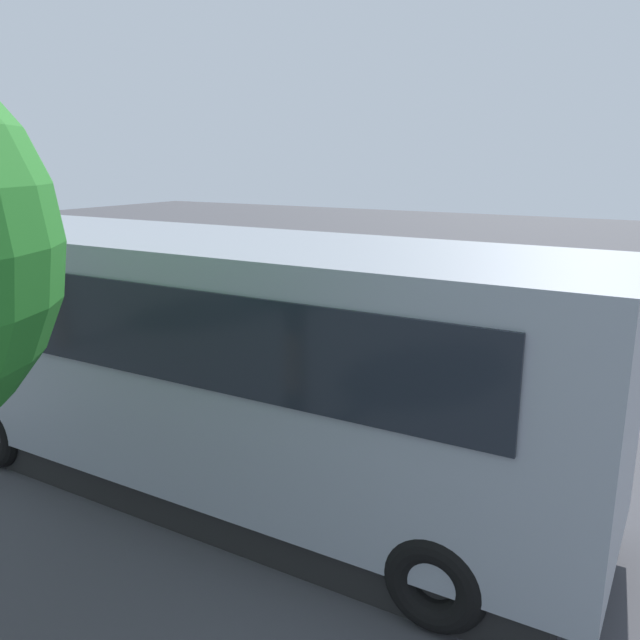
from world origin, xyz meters
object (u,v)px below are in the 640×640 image
Objects in this scene: spectator_centre at (303,351)px; parked_motorcycle_silver at (261,389)px; stunt_motorcycle at (256,285)px; tour_bus at (228,368)px; parked_motorcycle_dark at (414,432)px; spectator_far_left at (432,380)px; traffic_cone at (308,315)px; spectator_left at (348,367)px.

spectator_centre is 0.84× the size of parked_motorcycle_silver.
tour_bus is at bearing 123.52° from stunt_motorcycle.
parked_motorcycle_dark is (-2.85, 0.36, 0.00)m from parked_motorcycle_silver.
stunt_motorcycle reaches higher than spectator_far_left.
stunt_motorcycle is 3.01× the size of traffic_cone.
tour_bus reaches higher than spectator_left.
tour_bus reaches higher than stunt_motorcycle.
stunt_motorcycle is (4.05, -4.28, 0.03)m from spectator_centre.
parked_motorcycle_silver is (0.41, 0.66, -0.55)m from spectator_centre.
spectator_centre reaches higher than spectator_left.
traffic_cone is at bearing -44.22° from spectator_far_left.
tour_bus is 5.32× the size of spectator_far_left.
tour_bus reaches higher than spectator_far_left.
tour_bus reaches higher than spectator_centre.
spectator_far_left is 0.84× the size of parked_motorcycle_silver.
stunt_motorcycle reaches higher than spectator_left.
spectator_centre reaches higher than traffic_cone.
spectator_centre is 5.89m from stunt_motorcycle.
spectator_far_left is 1.35m from spectator_left.
spectator_far_left is at bearing 135.78° from traffic_cone.
spectator_centre is at bearing -76.80° from tour_bus.
spectator_far_left is 7.34m from traffic_cone.
spectator_left is 1.12m from spectator_centre.
spectator_far_left is 7.90m from stunt_motorcycle.
traffic_cone is at bearing -156.32° from stunt_motorcycle.
parked_motorcycle_dark is 8.39m from stunt_motorcycle.
stunt_motorcycle reaches higher than spectator_centre.
stunt_motorcycle is (4.71, -7.12, -0.59)m from tour_bus.
spectator_left is 2.73× the size of traffic_cone.
tour_bus is at bearing 114.55° from traffic_cone.
spectator_left is at bearing -98.95° from tour_bus.
spectator_centre reaches higher than spectator_far_left.
parked_motorcycle_silver is 1.00× the size of parked_motorcycle_dark.
spectator_far_left is at bearing -87.28° from parked_motorcycle_dark.
tour_bus reaches higher than traffic_cone.
spectator_left reaches higher than spectator_far_left.
spectator_far_left is 0.90× the size of stunt_motorcycle.
spectator_centre is 2.70m from parked_motorcycle_dark.
spectator_far_left reaches higher than parked_motorcycle_silver.
parked_motorcycle_silver is at bearing -7.23° from parked_motorcycle_dark.
tour_bus is 8.52m from traffic_cone.
tour_bus is 2.80m from parked_motorcycle_dark.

